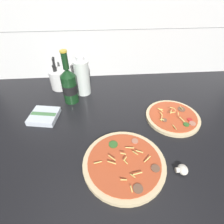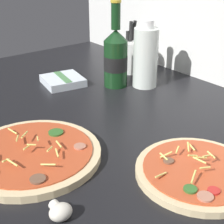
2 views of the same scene
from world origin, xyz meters
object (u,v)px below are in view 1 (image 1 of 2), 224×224
(oil_bottle, at_px, (82,77))
(utensil_crock, at_px, (59,79))
(mushroom_left, at_px, (182,170))
(dish_towel, at_px, (44,116))
(pizza_near, at_px, (124,163))
(pizza_far, at_px, (173,117))
(beer_bottle, at_px, (69,85))

(oil_bottle, height_order, utensil_crock, oil_bottle)
(mushroom_left, distance_m, utensil_crock, 0.76)
(dish_towel, bearing_deg, pizza_near, -39.34)
(oil_bottle, relative_size, utensil_crock, 1.19)
(pizza_far, height_order, oil_bottle, oil_bottle)
(pizza_far, relative_size, beer_bottle, 0.92)
(oil_bottle, xyz_separation_m, dish_towel, (-0.17, -0.20, -0.08))
(beer_bottle, height_order, mushroom_left, beer_bottle)
(pizza_near, xyz_separation_m, utensil_crock, (-0.30, 0.54, 0.05))
(utensil_crock, xyz_separation_m, dish_towel, (-0.04, -0.26, -0.04))
(beer_bottle, distance_m, dish_towel, 0.19)
(pizza_near, distance_m, dish_towel, 0.43)
(utensil_crock, bearing_deg, mushroom_left, -49.81)
(pizza_near, relative_size, oil_bottle, 1.40)
(mushroom_left, relative_size, utensil_crock, 0.24)
(pizza_near, xyz_separation_m, mushroom_left, (0.19, -0.04, 0.00))
(pizza_near, relative_size, pizza_far, 1.20)
(pizza_near, bearing_deg, beer_bottle, 118.86)
(beer_bottle, xyz_separation_m, oil_bottle, (0.06, 0.07, 0.00))
(mushroom_left, distance_m, dish_towel, 0.62)
(mushroom_left, bearing_deg, pizza_far, 76.80)
(oil_bottle, relative_size, mushroom_left, 4.99)
(utensil_crock, distance_m, dish_towel, 0.27)
(pizza_far, distance_m, dish_towel, 0.59)
(oil_bottle, distance_m, utensil_crock, 0.16)
(oil_bottle, bearing_deg, pizza_far, -30.62)
(oil_bottle, bearing_deg, dish_towel, -131.06)
(oil_bottle, relative_size, dish_towel, 1.49)
(beer_bottle, xyz_separation_m, mushroom_left, (0.41, -0.45, -0.08))
(beer_bottle, relative_size, utensil_crock, 1.52)
(utensil_crock, height_order, dish_towel, utensil_crock)
(pizza_near, xyz_separation_m, oil_bottle, (-0.16, 0.47, 0.09))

